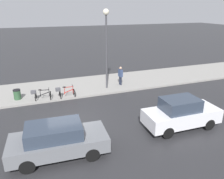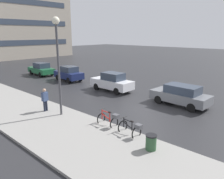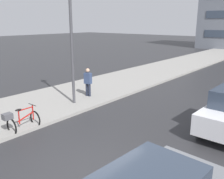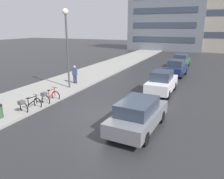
% 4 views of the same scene
% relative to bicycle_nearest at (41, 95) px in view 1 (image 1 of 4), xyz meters
% --- Properties ---
extents(ground_plane, '(140.00, 140.00, 0.00)m').
position_rel_bicycle_nearest_xyz_m(ground_plane, '(4.04, 1.36, -0.48)').
color(ground_plane, '#28282B').
extents(sidewalk_kerb, '(4.80, 60.00, 0.14)m').
position_rel_bicycle_nearest_xyz_m(sidewalk_kerb, '(-1.96, 11.36, -0.41)').
color(sidewalk_kerb, gray).
rests_on(sidewalk_kerb, ground).
extents(bicycle_nearest, '(0.83, 1.38, 0.94)m').
position_rel_bicycle_nearest_xyz_m(bicycle_nearest, '(0.00, 0.00, 0.00)').
color(bicycle_nearest, black).
rests_on(bicycle_nearest, ground).
extents(bicycle_second, '(0.69, 1.35, 0.99)m').
position_rel_bicycle_nearest_xyz_m(bicycle_second, '(0.14, 1.68, 0.01)').
color(bicycle_second, black).
rests_on(bicycle_second, ground).
extents(car_grey, '(2.07, 4.42, 1.58)m').
position_rel_bicycle_nearest_xyz_m(car_grey, '(6.65, 0.40, 0.33)').
color(car_grey, slate).
rests_on(car_grey, ground).
extents(car_white, '(1.76, 4.24, 1.75)m').
position_rel_bicycle_nearest_xyz_m(car_white, '(6.44, 7.11, 0.38)').
color(car_white, silver).
rests_on(car_white, ground).
extents(pedestrian, '(0.43, 0.30, 1.71)m').
position_rel_bicycle_nearest_xyz_m(pedestrian, '(-1.02, 6.54, 0.49)').
color(pedestrian, '#1E2333').
rests_on(pedestrian, ground).
extents(streetlamp, '(0.46, 0.46, 6.25)m').
position_rel_bicycle_nearest_xyz_m(streetlamp, '(-0.70, 5.19, 3.86)').
color(streetlamp, '#424247').
rests_on(streetlamp, ground).
extents(trash_bin, '(0.51, 0.51, 0.86)m').
position_rel_bicycle_nearest_xyz_m(trash_bin, '(-0.65, -1.59, -0.04)').
color(trash_bin, '#2D5133').
rests_on(trash_bin, ground).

